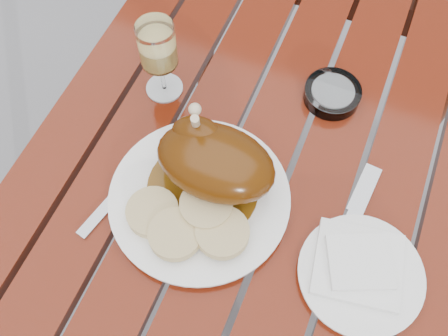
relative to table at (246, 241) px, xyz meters
The scene contains 11 objects.
ground 0.38m from the table, ahead, with size 60.00×60.00×0.00m, color slate.
table is the anchor object (origin of this frame).
dinner_plate 0.40m from the table, 125.53° to the right, with size 0.31×0.31×0.02m, color white.
roast_duck 0.45m from the table, 142.25° to the right, with size 0.21×0.19×0.14m.
bread_dumplings 0.44m from the table, 112.63° to the right, with size 0.21×0.15×0.03m.
wine_glass 0.52m from the table, 155.94° to the left, with size 0.07×0.07×0.17m, color #E9CC6A.
side_plate 0.46m from the table, 27.55° to the right, with size 0.20×0.20×0.02m, color white.
napkin 0.46m from the table, 26.52° to the right, with size 0.13×0.13×0.01m, color white.
ashtray 0.44m from the table, 68.29° to the left, with size 0.11×0.11×0.03m, color #B2B7BC.
fork 0.45m from the table, 143.96° to the right, with size 0.02×0.16×0.01m, color gray.
knife 0.42m from the table, 19.63° to the right, with size 0.02×0.22×0.01m, color gray.
Camera 1 is at (0.10, -0.40, 1.53)m, focal length 40.00 mm.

